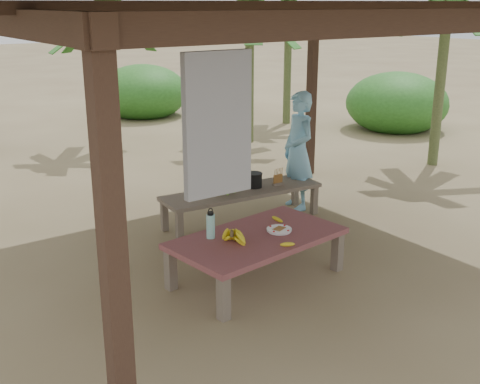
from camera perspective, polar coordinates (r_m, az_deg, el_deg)
ground at (r=7.14m, az=1.99°, el=-5.84°), size 80.00×80.00×0.00m
pavilion at (r=6.53m, az=2.24°, el=17.06°), size 6.60×5.60×2.95m
work_table at (r=6.33m, az=1.63°, el=-4.70°), size 1.90×1.19×0.50m
bench at (r=8.00m, az=0.21°, el=-0.18°), size 2.24×0.79×0.45m
ripe_banana_bunch at (r=6.06m, az=-0.77°, el=-4.27°), size 0.34×0.33×0.16m
plate at (r=6.42m, az=3.74°, el=-3.61°), size 0.27×0.27×0.04m
loose_banana_front at (r=6.05m, az=4.52°, el=-4.97°), size 0.18×0.05×0.04m
loose_banana_side at (r=6.72m, az=3.56°, el=-2.59°), size 0.09×0.17×0.04m
water_flask at (r=6.20m, az=-2.80°, el=-3.18°), size 0.09×0.09×0.33m
green_banana_stalk at (r=7.81m, az=-1.60°, el=0.97°), size 0.29×0.29×0.31m
cooking_pot at (r=8.09m, az=1.30°, el=1.12°), size 0.22×0.22×0.19m
skewer_rack at (r=8.19m, az=3.63°, el=1.48°), size 0.19×0.10×0.24m
woman at (r=8.50m, az=5.55°, el=3.90°), size 0.52×0.68×1.67m
banana_plant_ne at (r=12.49m, az=0.93°, el=16.17°), size 1.80×1.80×3.02m
banana_plant_n at (r=12.35m, az=-12.50°, el=15.26°), size 1.80×1.80×2.91m
banana_plant_e at (r=11.21m, az=19.11°, el=16.30°), size 1.80×1.80×3.26m
banana_plant_far at (r=14.61m, az=4.65°, el=16.62°), size 1.80×1.80×3.09m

